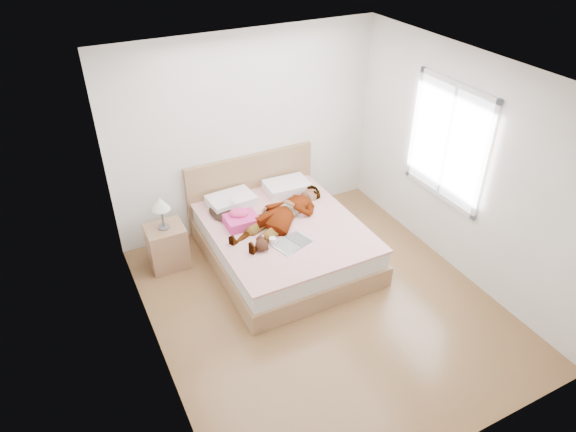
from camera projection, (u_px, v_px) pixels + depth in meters
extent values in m
plane|color=#503319|center=(322.00, 304.00, 5.80)|extent=(4.00, 4.00, 0.00)
imported|color=white|center=(282.00, 212.00, 6.27)|extent=(1.68, 1.26, 0.22)
ellipsoid|color=black|center=(226.00, 210.00, 6.43)|extent=(0.43, 0.52, 0.08)
cube|color=silver|center=(232.00, 200.00, 6.34)|extent=(0.09, 0.11, 0.05)
plane|color=white|center=(333.00, 79.00, 4.37)|extent=(4.00, 4.00, 0.00)
plane|color=silver|center=(247.00, 133.00, 6.57)|extent=(3.60, 0.00, 3.60)
plane|color=silver|center=(472.00, 343.00, 3.59)|extent=(3.60, 0.00, 3.60)
plane|color=silver|center=(146.00, 258.00, 4.40)|extent=(0.00, 4.00, 4.00)
plane|color=silver|center=(465.00, 169.00, 5.76)|extent=(0.00, 4.00, 4.00)
cube|color=white|center=(448.00, 143.00, 5.87)|extent=(0.02, 1.10, 1.30)
cube|color=silver|center=(485.00, 164.00, 5.43)|extent=(0.04, 0.06, 1.42)
cube|color=silver|center=(416.00, 125.00, 6.30)|extent=(0.04, 0.06, 1.42)
cube|color=silver|center=(438.00, 194.00, 6.24)|extent=(0.04, 1.22, 0.06)
cube|color=silver|center=(459.00, 85.00, 5.49)|extent=(0.04, 1.22, 0.06)
cube|color=silver|center=(448.00, 143.00, 5.87)|extent=(0.03, 0.04, 1.30)
cube|color=brown|center=(284.00, 250.00, 6.43)|extent=(1.78, 2.08, 0.26)
cube|color=silver|center=(284.00, 234.00, 6.30)|extent=(1.70, 2.00, 0.22)
cube|color=silver|center=(284.00, 226.00, 6.23)|extent=(1.74, 2.04, 0.03)
cube|color=olive|center=(251.00, 188.00, 6.98)|extent=(1.80, 0.07, 1.00)
cube|color=white|center=(231.00, 201.00, 6.57)|extent=(0.61, 0.44, 0.13)
cube|color=white|center=(287.00, 186.00, 6.87)|extent=(0.60, 0.43, 0.13)
cube|color=#CF3882|center=(242.00, 221.00, 6.18)|extent=(0.39, 0.32, 0.13)
ellipsoid|color=#FC4486|center=(239.00, 213.00, 6.18)|extent=(0.28, 0.25, 0.12)
cube|color=white|center=(293.00, 243.00, 5.90)|extent=(0.49, 0.39, 0.01)
cube|color=white|center=(286.00, 246.00, 5.83)|extent=(0.28, 0.33, 0.02)
cube|color=#2A2A2A|center=(300.00, 239.00, 5.96)|extent=(0.28, 0.33, 0.02)
cylinder|color=white|center=(273.00, 241.00, 5.87)|extent=(0.11, 0.11, 0.09)
torus|color=silver|center=(276.00, 241.00, 5.87)|extent=(0.06, 0.04, 0.06)
cylinder|color=black|center=(273.00, 239.00, 5.85)|extent=(0.09, 0.09, 0.00)
ellipsoid|color=black|center=(262.00, 245.00, 5.77)|extent=(0.18, 0.20, 0.13)
ellipsoid|color=beige|center=(262.00, 245.00, 5.76)|extent=(0.10, 0.10, 0.06)
sphere|color=black|center=(260.00, 240.00, 5.85)|extent=(0.09, 0.09, 0.09)
sphere|color=#F8A2C8|center=(257.00, 237.00, 5.85)|extent=(0.04, 0.04, 0.04)
sphere|color=pink|center=(263.00, 236.00, 5.87)|extent=(0.04, 0.04, 0.04)
ellipsoid|color=black|center=(258.00, 250.00, 5.75)|extent=(0.05, 0.06, 0.03)
ellipsoid|color=black|center=(267.00, 248.00, 5.77)|extent=(0.05, 0.06, 0.03)
cube|color=brown|center=(167.00, 246.00, 6.25)|extent=(0.46, 0.41, 0.55)
cylinder|color=#545454|center=(164.00, 227.00, 6.10)|extent=(0.14, 0.14, 0.02)
cylinder|color=#4E4E4E|center=(162.00, 217.00, 6.02)|extent=(0.02, 0.02, 0.28)
cone|color=white|center=(160.00, 203.00, 5.91)|extent=(0.22, 0.22, 0.16)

